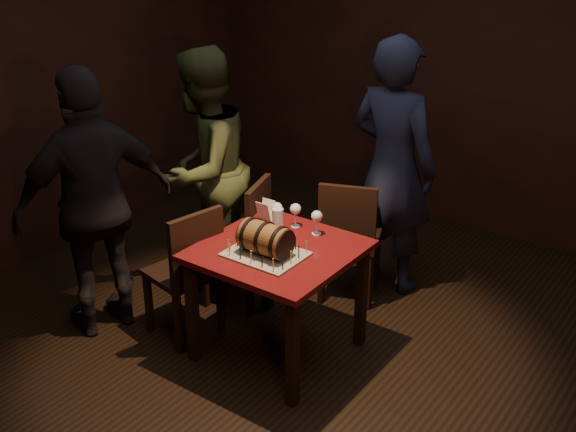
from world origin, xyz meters
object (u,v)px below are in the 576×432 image
Objects in this scene: pint_of_ale at (278,220)px; person_back at (392,167)px; chair_back at (349,235)px; wine_glass_left at (277,209)px; chair_left_rear at (246,236)px; chair_left_front at (189,267)px; wine_glass_mid at (296,210)px; barrel_cake at (265,239)px; person_left_rear at (203,170)px; pub_table at (278,264)px; wine_glass_right at (317,217)px; person_left_front at (95,204)px.

person_back is at bearing 75.22° from pint_of_ale.
wine_glass_left is at bearing -111.07° from chair_back.
chair_left_front is at bearing -90.44° from chair_left_rear.
wine_glass_mid is 0.17× the size of chair_back.
barrel_cake is 0.35m from pint_of_ale.
pint_of_ale is 0.08× the size of person_left_rear.
person_back reaches higher than chair_left_rear.
chair_back is at bearing 80.63° from person_back.
person_back is at bearing 63.90° from chair_left_front.
chair_back reaches higher than pint_of_ale.
pint_of_ale is (-0.15, 0.20, 0.18)m from pub_table.
chair_left_rear is (-0.65, 0.08, -0.35)m from wine_glass_right.
chair_left_front is at bearing 131.20° from person_left_front.
chair_left_front is at bearing -137.03° from pint_of_ale.
person_left_front reaches higher than chair_back.
chair_left_front is at bearing -160.98° from pub_table.
person_back is 1.06× the size of person_left_rear.
pub_table is 5.59× the size of wine_glass_left.
person_left_front is (-1.05, -0.73, 0.03)m from wine_glass_mid.
pint_of_ale is at bearing -23.63° from chair_left_rear.
wine_glass_mid is at bearing 27.60° from wine_glass_left.
chair_left_front is (-0.42, -0.39, -0.30)m from pint_of_ale.
person_back is (0.04, 0.91, 0.07)m from wine_glass_right.
pint_of_ale is 1.17m from person_left_front.
person_left_front reaches higher than chair_left_front.
pint_of_ale is at bearing 126.44° from pub_table.
barrel_cake is 0.82m from chair_left_rear.
wine_glass_right is 0.92m from person_back.
barrel_cake is 2.37× the size of pint_of_ale.
person_left_front is at bearing 57.10° from person_back.
wine_glass_left is at bearing 50.34° from chair_left_front.
barrel_cake is (-0.00, -0.12, 0.22)m from pub_table.
wine_glass_right is at bearing 77.80° from barrel_cake.
chair_left_front is (-0.48, -0.50, -0.34)m from wine_glass_mid.
wine_glass_mid is at bearing 71.14° from person_left_rear.
chair_left_front is at bearing -129.66° from wine_glass_left.
wine_glass_right is 0.74m from chair_left_rear.
person_left_rear is (-0.45, 0.09, 0.36)m from chair_left_rear.
chair_back is 1.00× the size of chair_left_front.
wine_glass_mid is 1.28m from person_left_front.
chair_back is (0.21, 0.56, -0.35)m from wine_glass_left.
wine_glass_right is at bearing 73.98° from pub_table.
chair_back is (0.11, 0.50, -0.34)m from wine_glass_mid.
person_left_rear reaches higher than chair_left_rear.
person_left_front reaches higher than person_left_rear.
person_left_rear reaches higher than wine_glass_left.
wine_glass_right is (0.28, 0.04, 0.00)m from wine_glass_left.
wine_glass_left is 0.17× the size of chair_left_front.
chair_left_front is at bearing -172.16° from barrel_cake.
wine_glass_left is 0.85m from person_left_rear.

